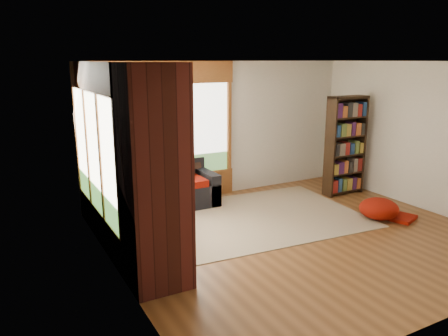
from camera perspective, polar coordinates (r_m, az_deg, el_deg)
name	(u,v)px	position (r m, az deg, el deg)	size (l,w,h in m)	color
floor	(298,236)	(6.87, 9.70, -8.69)	(5.50, 5.50, 0.00)	brown
ceiling	(306,61)	(6.35, 10.69, 13.53)	(5.50, 5.50, 0.00)	white
wall_back	(222,129)	(8.55, -0.32, 5.07)	(5.50, 0.04, 2.60)	silver
wall_left	(116,176)	(5.26, -13.99, -1.02)	(0.04, 5.00, 2.60)	silver
wall_right	(427,137)	(8.46, 24.96, 3.67)	(0.04, 5.00, 2.60)	silver
windows_back	(164,132)	(8.02, -7.82, 4.72)	(2.82, 0.10, 1.90)	brown
windows_left	(95,153)	(6.40, -16.51, 1.91)	(0.10, 2.62, 1.90)	brown
roller_blind	(83,118)	(7.15, -17.94, 6.28)	(0.03, 0.72, 0.90)	#5F7750
brick_chimney	(154,179)	(5.04, -9.12, -1.46)	(0.70, 0.70, 2.60)	#471914
sectional_sofa	(140,205)	(7.32, -10.92, -4.76)	(2.20, 2.20, 0.80)	black
area_rug	(261,216)	(7.56, 4.79, -6.33)	(3.32, 2.54, 0.01)	beige
bookshelf	(345,146)	(8.92, 15.58, 2.81)	(0.83, 0.28, 1.95)	black
pouf	(379,208)	(7.84, 19.59, -4.95)	(0.65, 0.65, 0.35)	#901304
dog_tan	(160,170)	(7.36, -8.33, -0.32)	(1.14, 1.16, 0.57)	brown
dog_brindle	(132,192)	(6.49, -11.88, -3.05)	(0.61, 0.87, 0.44)	black
throw_pillows	(143,177)	(7.27, -10.55, -1.22)	(1.98, 1.68, 0.45)	black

